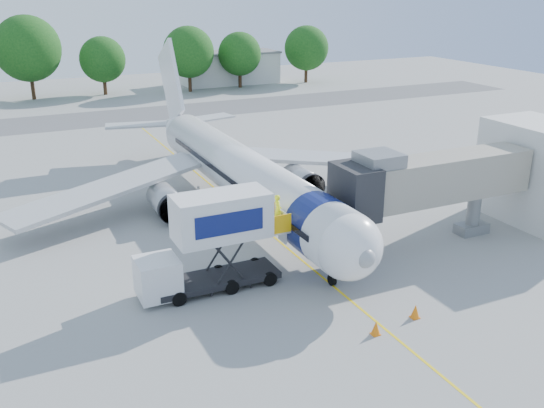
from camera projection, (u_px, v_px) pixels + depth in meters
name	position (u px, v px, depth m)	size (l,w,h in m)	color
ground	(262.00, 228.00, 42.34)	(160.00, 160.00, 0.00)	gray
guidance_line	(262.00, 228.00, 42.34)	(0.15, 70.00, 0.01)	yellow
taxiway_strip	(128.00, 116.00, 78.01)	(120.00, 10.00, 0.01)	#59595B
aircraft	(239.00, 172.00, 44.83)	(34.17, 37.73, 11.35)	white
jet_bridge	(423.00, 181.00, 38.12)	(13.90, 3.20, 6.60)	gray
terminal_stub	(542.00, 173.00, 42.63)	(5.00, 8.00, 7.00)	silver
catering_hiloader	(211.00, 243.00, 32.93)	(8.50, 2.44, 5.50)	black
ground_tug	(497.00, 323.00, 28.94)	(4.17, 3.02, 1.50)	silver
safety_cone_a	(376.00, 328.00, 29.32)	(0.46, 0.46, 0.73)	orange
safety_cone_b	(415.00, 312.00, 30.79)	(0.47, 0.47, 0.75)	orange
outbuilding_right	(229.00, 67.00, 102.93)	(16.40, 7.40, 5.30)	silver
tree_c	(28.00, 49.00, 86.83)	(9.43, 9.43, 12.03)	#382314
tree_d	(102.00, 59.00, 91.36)	(6.85, 6.85, 8.73)	#382314
tree_e	(189.00, 52.00, 93.61)	(7.90, 7.90, 10.07)	#382314
tree_f	(240.00, 54.00, 97.82)	(6.96, 6.96, 8.88)	#382314
tree_g	(306.00, 48.00, 102.67)	(7.47, 7.47, 9.53)	#382314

